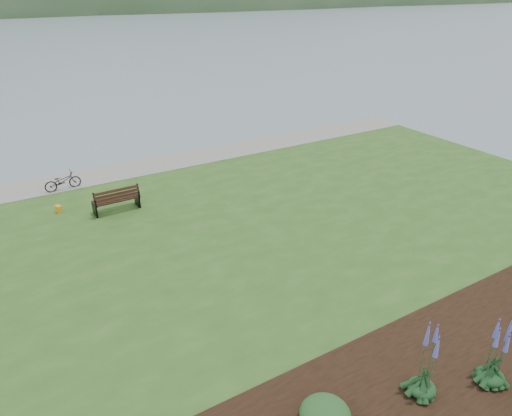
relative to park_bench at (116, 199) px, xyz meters
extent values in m
plane|color=slate|center=(1.87, -2.74, -0.94)|extent=(600.00, 600.00, 0.00)
cube|color=#2D581F|center=(1.87, -4.74, -0.74)|extent=(34.00, 20.00, 0.40)
cube|color=gray|center=(1.87, 4.16, -0.52)|extent=(34.00, 2.20, 0.03)
cube|color=black|center=(4.87, -12.54, -0.52)|extent=(24.00, 4.40, 0.04)
cube|color=black|center=(0.00, 0.11, -0.05)|extent=(1.75, 0.64, 0.05)
cube|color=black|center=(0.00, -0.21, 0.27)|extent=(1.74, 0.20, 0.54)
cube|color=black|center=(-0.85, 0.10, -0.30)|extent=(0.08, 0.60, 0.48)
cube|color=black|center=(0.84, 0.13, -0.30)|extent=(0.08, 0.60, 0.48)
imported|color=black|center=(-1.43, 3.35, -0.14)|extent=(0.65, 1.57, 0.80)
cube|color=orange|center=(-2.01, 1.13, -0.40)|extent=(0.23, 0.30, 0.28)
ellipsoid|color=#14381B|center=(4.76, -12.90, -0.34)|extent=(0.62, 0.62, 0.31)
cone|color=#4E53B5|center=(4.76, -12.90, 0.61)|extent=(0.36, 0.36, 1.60)
ellipsoid|color=#14381B|center=(3.19, -12.34, -0.34)|extent=(0.62, 0.62, 0.31)
cone|color=#4E53B5|center=(3.19, -12.34, 0.84)|extent=(0.32, 0.32, 2.07)
ellipsoid|color=#1E4C21|center=(0.88, -11.88, -0.24)|extent=(1.05, 1.05, 0.53)
camera|label=1|loc=(-3.57, -16.65, 7.52)|focal=32.00mm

